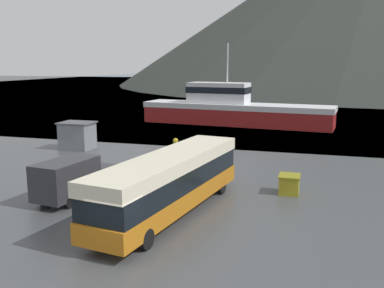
{
  "coord_description": "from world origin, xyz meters",
  "views": [
    {
      "loc": [
        7.16,
        -13.73,
        7.62
      ],
      "look_at": [
        -1.17,
        14.53,
        2.0
      ],
      "focal_mm": 40.0,
      "sensor_mm": 36.0,
      "label": 1
    }
  ],
  "objects_px": {
    "storage_bin": "(289,184)",
    "dock_kiosk": "(77,135)",
    "delivery_van": "(73,177)",
    "tour_bus": "(171,180)",
    "fishing_boat": "(233,109)"
  },
  "relations": [
    {
      "from": "fishing_boat",
      "to": "storage_bin",
      "type": "distance_m",
      "value": 28.82
    },
    {
      "from": "tour_bus",
      "to": "delivery_van",
      "type": "bearing_deg",
      "value": -177.73
    },
    {
      "from": "tour_bus",
      "to": "fishing_boat",
      "type": "bearing_deg",
      "value": 104.44
    },
    {
      "from": "fishing_boat",
      "to": "dock_kiosk",
      "type": "xyz_separation_m",
      "value": [
        -10.33,
        -19.2,
        -0.75
      ]
    },
    {
      "from": "storage_bin",
      "to": "tour_bus",
      "type": "bearing_deg",
      "value": -137.4
    },
    {
      "from": "tour_bus",
      "to": "fishing_boat",
      "type": "relative_size",
      "value": 0.52
    },
    {
      "from": "storage_bin",
      "to": "dock_kiosk",
      "type": "bearing_deg",
      "value": 156.7
    },
    {
      "from": "delivery_van",
      "to": "storage_bin",
      "type": "distance_m",
      "value": 12.55
    },
    {
      "from": "tour_bus",
      "to": "storage_bin",
      "type": "relative_size",
      "value": 8.85
    },
    {
      "from": "fishing_boat",
      "to": "storage_bin",
      "type": "height_order",
      "value": "fishing_boat"
    },
    {
      "from": "fishing_boat",
      "to": "dock_kiosk",
      "type": "distance_m",
      "value": 21.82
    },
    {
      "from": "dock_kiosk",
      "to": "storage_bin",
      "type": "bearing_deg",
      "value": -23.3
    },
    {
      "from": "tour_bus",
      "to": "fishing_boat",
      "type": "xyz_separation_m",
      "value": [
        -3.15,
        32.57,
        0.23
      ]
    },
    {
      "from": "tour_bus",
      "to": "delivery_van",
      "type": "relative_size",
      "value": 2.2
    },
    {
      "from": "tour_bus",
      "to": "delivery_van",
      "type": "xyz_separation_m",
      "value": [
        -6.12,
        0.71,
        -0.5
      ]
    }
  ]
}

